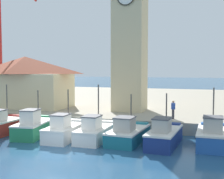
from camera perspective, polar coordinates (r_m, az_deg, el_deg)
The scene contains 13 objects.
ground_plane at distance 21.21m, azimuth -10.26°, elevation -11.29°, with size 300.00×300.00×0.00m, color navy.
quay_wharf at distance 47.13m, azimuth 5.92°, elevation -2.09°, with size 120.00×40.00×1.04m, color #9E937F.
fishing_boat_left_inner at distance 27.97m, azimuth -19.37°, elevation -6.12°, with size 2.31×4.67×4.13m.
fishing_boat_mid_left at distance 26.43m, azimuth -13.92°, elevation -6.55°, with size 2.60×5.32×3.68m.
fishing_boat_center at distance 24.63m, azimuth -8.60°, elevation -7.39°, with size 2.08×4.68×3.85m.
fishing_boat_mid_right at distance 24.06m, azimuth -3.04°, elevation -7.68°, with size 2.04×4.84×4.26m.
fishing_boat_right_inner at distance 23.53m, azimuth 2.95°, elevation -7.98°, with size 2.46×5.09×3.56m.
fishing_boat_right_outer at distance 22.69m, azimuth 9.51°, elevation -8.32°, with size 2.16×5.07×3.72m.
fishing_boat_far_right at distance 23.26m, azimuth 17.94°, elevation -8.08°, with size 2.26×4.71×4.14m.
clock_tower at distance 32.92m, azimuth 3.29°, elevation 10.44°, with size 3.67×3.67×17.25m.
warehouse_left at distance 37.22m, azimuth -15.59°, elevation 1.50°, with size 10.47×5.57×5.78m.
port_crane_near at distance 51.34m, azimuth -19.52°, elevation 7.49°, with size 2.42×10.35×21.24m.
dock_worker_near_tower at distance 28.07m, azimuth 11.12°, elevation -3.59°, with size 0.34×0.22×1.62m.
Camera 1 is at (9.72, -18.00, 5.63)m, focal length 50.00 mm.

